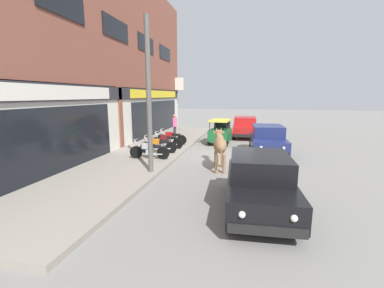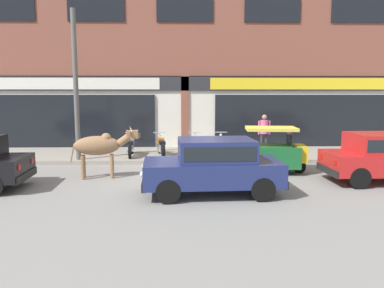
# 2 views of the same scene
# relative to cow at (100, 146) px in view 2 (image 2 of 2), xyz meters

# --- Properties ---
(ground_plane) EXTENTS (90.00, 90.00, 0.00)m
(ground_plane) POSITION_rel_cow_xyz_m (2.68, -0.10, -1.01)
(ground_plane) COLOR gray
(sidewalk) EXTENTS (19.00, 3.60, 0.16)m
(sidewalk) POSITION_rel_cow_xyz_m (2.68, 3.90, -0.93)
(sidewalk) COLOR gray
(sidewalk) RESTS_ON ground
(shop_building) EXTENTS (23.00, 1.40, 10.44)m
(shop_building) POSITION_rel_cow_xyz_m (2.68, 5.96, 4.03)
(shop_building) COLOR brown
(shop_building) RESTS_ON ground
(cow) EXTENTS (2.14, 0.77, 1.61)m
(cow) POSITION_rel_cow_xyz_m (0.00, 0.00, 0.00)
(cow) COLOR #936B47
(cow) RESTS_ON ground
(car_1) EXTENTS (3.68, 1.79, 1.46)m
(car_1) POSITION_rel_cow_xyz_m (3.34, -2.04, -0.19)
(car_1) COLOR black
(car_1) RESTS_ON ground
(auto_rickshaw) EXTENTS (2.04, 1.32, 1.52)m
(auto_rickshaw) POSITION_rel_cow_xyz_m (5.57, 0.59, -0.35)
(auto_rickshaw) COLOR black
(auto_rickshaw) RESTS_ON ground
(motorcycle_0) EXTENTS (0.52, 1.81, 0.88)m
(motorcycle_0) POSITION_rel_cow_xyz_m (0.50, 3.20, -0.46)
(motorcycle_0) COLOR black
(motorcycle_0) RESTS_ON sidewalk
(motorcycle_1) EXTENTS (0.57, 1.80, 0.88)m
(motorcycle_1) POSITION_rel_cow_xyz_m (1.70, 3.21, -0.46)
(motorcycle_1) COLOR black
(motorcycle_1) RESTS_ON sidewalk
(motorcycle_2) EXTENTS (0.53, 1.81, 0.88)m
(motorcycle_2) POSITION_rel_cow_xyz_m (2.99, 3.19, -0.46)
(motorcycle_2) COLOR black
(motorcycle_2) RESTS_ON sidewalk
(motorcycle_3) EXTENTS (0.52, 1.81, 0.88)m
(motorcycle_3) POSITION_rel_cow_xyz_m (4.10, 3.27, -0.46)
(motorcycle_3) COLOR black
(motorcycle_3) RESTS_ON sidewalk
(pedestrian) EXTENTS (0.50, 0.32, 1.60)m
(pedestrian) POSITION_rel_cow_xyz_m (5.89, 3.60, 0.13)
(pedestrian) COLOR #2D2D33
(pedestrian) RESTS_ON sidewalk
(utility_pole) EXTENTS (0.18, 0.18, 5.47)m
(utility_pole) POSITION_rel_cow_xyz_m (-1.34, 2.40, 1.88)
(utility_pole) COLOR #595651
(utility_pole) RESTS_ON sidewalk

